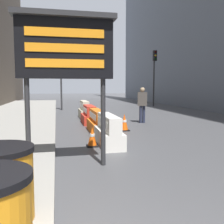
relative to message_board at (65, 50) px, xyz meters
name	(u,v)px	position (x,y,z in m)	size (l,w,h in m)	color
message_board	(65,50)	(0.00, 0.00, 0.00)	(2.00, 0.36, 3.08)	#28282B
jersey_barrier_white	(109,132)	(1.24, 1.87, -2.00)	(0.56, 1.86, 0.85)	silver
jersey_barrier_orange_near	(97,123)	(1.24, 3.95, -2.02)	(0.56, 1.97, 0.81)	orange
jersey_barrier_red_striped	(89,116)	(1.24, 6.25, -2.02)	(0.65, 1.62, 0.81)	red
jersey_barrier_cream	(84,110)	(1.24, 8.38, -1.98)	(0.52, 1.70, 0.90)	beige
traffic_cone_near	(124,123)	(2.28, 4.08, -2.06)	(0.36, 0.36, 0.64)	black
traffic_cone_mid	(92,137)	(0.75, 1.75, -2.11)	(0.31, 0.31, 0.55)	black
traffic_light_near_curb	(61,72)	(0.16, 13.24, 0.25)	(0.28, 0.45, 3.61)	#2D2D30
traffic_light_far_side	(154,66)	(7.78, 15.33, 0.92)	(0.28, 0.45, 4.59)	#2D2D30
pedestrian_worker	(142,102)	(3.62, 5.98, -1.42)	(0.48, 0.38, 1.61)	#23283D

